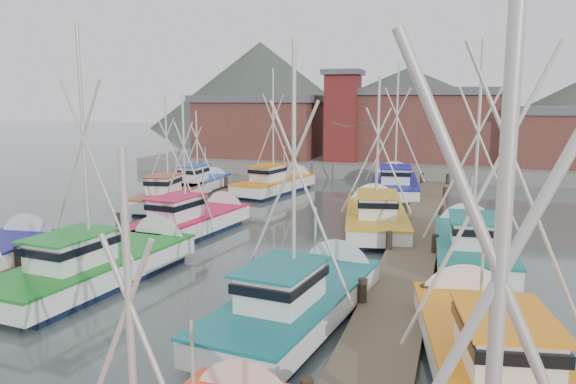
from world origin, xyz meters
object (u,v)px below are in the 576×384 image
(lookout_tower, at_px, (343,115))
(boat_12, at_px, (278,184))
(boat_8, at_px, (194,221))
(boat_4, at_px, (105,264))

(lookout_tower, height_order, boat_12, lookout_tower)
(lookout_tower, xyz_separation_m, boat_8, (-2.39, -26.57, -4.87))
(boat_4, bearing_deg, boat_8, 97.86)
(boat_4, relative_size, boat_12, 1.06)
(lookout_tower, relative_size, boat_8, 0.93)
(lookout_tower, height_order, boat_4, boat_4)
(lookout_tower, distance_m, boat_12, 13.70)
(boat_8, relative_size, boat_12, 0.91)
(lookout_tower, relative_size, boat_4, 0.80)
(boat_8, height_order, boat_12, boat_12)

